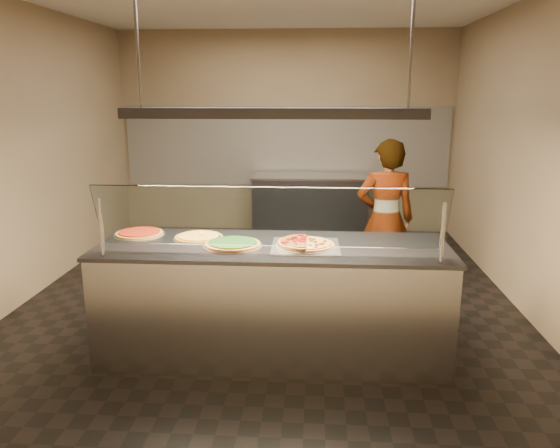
# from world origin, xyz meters

# --- Properties ---
(ground) EXTENTS (5.00, 6.00, 0.02)m
(ground) POSITION_xyz_m (0.00, 0.00, -0.01)
(ground) COLOR black
(ground) RESTS_ON ground
(wall_back) EXTENTS (5.00, 0.02, 3.00)m
(wall_back) POSITION_xyz_m (0.00, 3.01, 1.50)
(wall_back) COLOR tan
(wall_back) RESTS_ON ground
(wall_front) EXTENTS (5.00, 0.02, 3.00)m
(wall_front) POSITION_xyz_m (0.00, -3.01, 1.50)
(wall_front) COLOR tan
(wall_front) RESTS_ON ground
(wall_left) EXTENTS (0.02, 6.00, 3.00)m
(wall_left) POSITION_xyz_m (-2.51, 0.00, 1.50)
(wall_left) COLOR tan
(wall_left) RESTS_ON ground
(wall_right) EXTENTS (0.02, 6.00, 3.00)m
(wall_right) POSITION_xyz_m (2.51, 0.00, 1.50)
(wall_right) COLOR tan
(wall_right) RESTS_ON ground
(tile_band) EXTENTS (4.90, 0.02, 1.20)m
(tile_band) POSITION_xyz_m (0.00, 2.98, 1.30)
(tile_band) COLOR silver
(tile_band) RESTS_ON wall_back
(serving_counter) EXTENTS (2.78, 0.94, 0.93)m
(serving_counter) POSITION_xyz_m (0.14, -1.18, 0.47)
(serving_counter) COLOR #B7B7BC
(serving_counter) RESTS_ON ground
(sneeze_guard) EXTENTS (2.54, 0.18, 0.54)m
(sneeze_guard) POSITION_xyz_m (0.14, -1.53, 1.23)
(sneeze_guard) COLOR #B7B7BC
(sneeze_guard) RESTS_ON serving_counter
(perforated_tray) EXTENTS (0.54, 0.54, 0.01)m
(perforated_tray) POSITION_xyz_m (0.40, -1.23, 0.94)
(perforated_tray) COLOR silver
(perforated_tray) RESTS_ON serving_counter
(half_pizza_pepperoni) EXTENTS (0.23, 0.44, 0.05)m
(half_pizza_pepperoni) POSITION_xyz_m (0.29, -1.22, 0.96)
(half_pizza_pepperoni) COLOR #9D6225
(half_pizza_pepperoni) RESTS_ON perforated_tray
(half_pizza_sausage) EXTENTS (0.23, 0.44, 0.04)m
(half_pizza_sausage) POSITION_xyz_m (0.50, -1.23, 0.96)
(half_pizza_sausage) COLOR #9D6225
(half_pizza_sausage) RESTS_ON perforated_tray
(pizza_spinach) EXTENTS (0.47, 0.47, 0.03)m
(pizza_spinach) POSITION_xyz_m (-0.17, -1.24, 0.95)
(pizza_spinach) COLOR silver
(pizza_spinach) RESTS_ON serving_counter
(pizza_cheese) EXTENTS (0.42, 0.42, 0.03)m
(pizza_cheese) POSITION_xyz_m (-0.48, -1.04, 0.94)
(pizza_cheese) COLOR silver
(pizza_cheese) RESTS_ON serving_counter
(pizza_tomato) EXTENTS (0.42, 0.42, 0.03)m
(pizza_tomato) POSITION_xyz_m (-1.01, -0.95, 0.94)
(pizza_tomato) COLOR silver
(pizza_tomato) RESTS_ON serving_counter
(pizza_spatula) EXTENTS (0.22, 0.23, 0.02)m
(pizza_spatula) POSITION_xyz_m (-0.43, -1.02, 0.96)
(pizza_spatula) COLOR #B7B7BC
(pizza_spatula) RESTS_ON pizza_spinach
(prep_table) EXTENTS (1.68, 0.74, 0.93)m
(prep_table) POSITION_xyz_m (0.38, 2.55, 0.47)
(prep_table) COLOR #3D3D43
(prep_table) RESTS_ON ground
(worker) EXTENTS (0.63, 0.44, 1.65)m
(worker) POSITION_xyz_m (1.19, 0.22, 0.83)
(worker) COLOR #242129
(worker) RESTS_ON ground
(heat_lamp_housing) EXTENTS (2.30, 0.18, 0.08)m
(heat_lamp_housing) POSITION_xyz_m (0.14, -1.18, 1.95)
(heat_lamp_housing) COLOR #3D3D43
(heat_lamp_housing) RESTS_ON ceiling
(lamp_rod_left) EXTENTS (0.02, 0.02, 1.01)m
(lamp_rod_left) POSITION_xyz_m (-0.86, -1.18, 2.50)
(lamp_rod_left) COLOR #B7B7BC
(lamp_rod_left) RESTS_ON ceiling
(lamp_rod_right) EXTENTS (0.02, 0.02, 1.01)m
(lamp_rod_right) POSITION_xyz_m (1.14, -1.18, 2.50)
(lamp_rod_right) COLOR #B7B7BC
(lamp_rod_right) RESTS_ON ceiling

